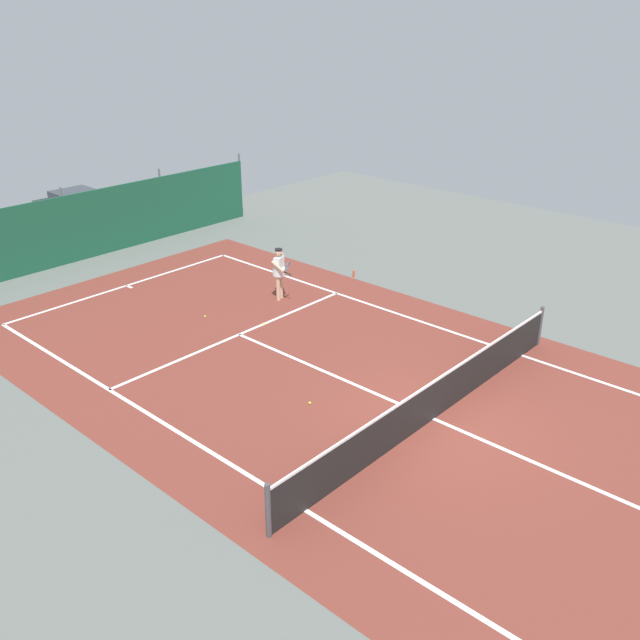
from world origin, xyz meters
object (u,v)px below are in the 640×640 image
Objects in this scene: tennis_net at (435,399)px; tennis_player at (279,270)px; tennis_ball_near_player at (263,324)px; parked_car at (80,213)px; tennis_ball_midcourt at (205,316)px; water_bottle at (354,274)px; tennis_ball_by_sideline at (310,403)px.

tennis_player is (2.58, 7.39, 0.45)m from tennis_net.
tennis_ball_near_player is 0.02× the size of parked_car.
tennis_ball_near_player is at bearing 81.90° from tennis_net.
water_bottle is at bearing -11.28° from tennis_ball_midcourt.
tennis_ball_near_player is 1.00× the size of tennis_ball_by_sideline.
water_bottle is at bearing -72.18° from parked_car.
tennis_player is 24.85× the size of tennis_ball_near_player.
tennis_player reaches higher than water_bottle.
tennis_player is at bearing 51.40° from tennis_ball_by_sideline.
tennis_ball_midcourt is at bearing 75.04° from tennis_ball_by_sideline.
tennis_net is at bearing -98.10° from tennis_ball_near_player.
tennis_net is 153.33× the size of tennis_ball_by_sideline.
tennis_player is 2.16m from tennis_ball_near_player.
tennis_ball_midcourt is at bearing -100.39° from parked_car.
parked_car is (2.01, 10.23, 0.81)m from tennis_ball_midcourt.
parked_car is (-0.45, 10.86, -0.12)m from tennis_player.
tennis_ball_near_player is (-1.67, -1.01, -0.93)m from tennis_player.
tennis_ball_midcourt is 1.00× the size of tennis_ball_by_sideline.
tennis_ball_near_player is 1.82m from tennis_ball_midcourt.
tennis_net is at bearing -128.98° from water_bottle.
tennis_net is at bearing -90.83° from tennis_ball_midcourt.
tennis_ball_near_player is at bearing 59.94° from tennis_ball_by_sideline.
tennis_ball_by_sideline is (-1.38, 2.44, -0.48)m from tennis_net.
parked_car reaches higher than tennis_player.
tennis_net is 6.47m from tennis_ball_near_player.
tennis_ball_midcourt is 5.78m from tennis_ball_by_sideline.
tennis_ball_by_sideline is 0.28× the size of water_bottle.
tennis_player reaches higher than tennis_net.
tennis_ball_near_player is 1.00× the size of tennis_ball_midcourt.
tennis_player is 6.83× the size of water_bottle.
tennis_ball_midcourt is 10.45m from parked_car.
tennis_player is 0.39× the size of parked_car.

